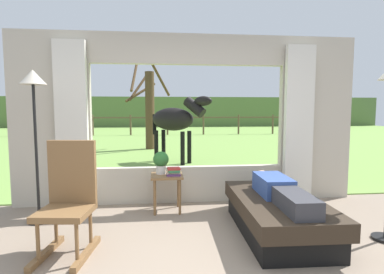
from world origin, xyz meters
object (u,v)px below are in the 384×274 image
(book_stack, at_px, (174,172))
(pasture_tree, at_px, (149,107))
(reclining_person, at_px, (279,190))
(horse, at_px, (175,120))
(rocking_chair, at_px, (69,199))
(floor_lamp_left, at_px, (34,100))
(side_table, at_px, (167,181))
(recliner_sofa, at_px, (277,215))
(potted_plant, at_px, (161,161))

(book_stack, distance_m, pasture_tree, 6.86)
(reclining_person, distance_m, book_stack, 1.47)
(horse, bearing_deg, rocking_chair, 22.55)
(pasture_tree, bearing_deg, book_stack, -85.36)
(book_stack, relative_size, horse, 0.11)
(floor_lamp_left, distance_m, horse, 4.45)
(floor_lamp_left, bearing_deg, reclining_person, -14.05)
(side_table, relative_size, horse, 0.30)
(pasture_tree, bearing_deg, recliner_sofa, -77.39)
(rocking_chair, bearing_deg, floor_lamp_left, 132.63)
(rocking_chair, distance_m, side_table, 1.52)
(side_table, distance_m, book_stack, 0.19)
(rocking_chair, xyz_separation_m, potted_plant, (0.92, 1.19, 0.16))
(reclining_person, distance_m, floor_lamp_left, 3.15)
(pasture_tree, bearing_deg, rocking_chair, -94.00)
(book_stack, height_order, pasture_tree, pasture_tree)
(side_table, xyz_separation_m, potted_plant, (-0.08, 0.06, 0.28))
(side_table, bearing_deg, potted_plant, 143.13)
(book_stack, height_order, floor_lamp_left, floor_lamp_left)
(rocking_chair, bearing_deg, pasture_tree, 93.11)
(rocking_chair, height_order, horse, horse)
(side_table, bearing_deg, reclining_person, -37.74)
(reclining_person, relative_size, potted_plant, 4.48)
(horse, bearing_deg, book_stack, 34.39)
(rocking_chair, distance_m, pasture_tree, 7.91)
(recliner_sofa, bearing_deg, horse, 103.06)
(potted_plant, bearing_deg, rocking_chair, -127.83)
(side_table, xyz_separation_m, horse, (0.31, 3.74, 0.73))
(potted_plant, distance_m, horse, 3.73)
(rocking_chair, relative_size, floor_lamp_left, 0.58)
(potted_plant, relative_size, floor_lamp_left, 0.17)
(recliner_sofa, bearing_deg, pasture_tree, 104.31)
(rocking_chair, bearing_deg, side_table, 55.49)
(recliner_sofa, distance_m, potted_plant, 1.72)
(recliner_sofa, xyz_separation_m, side_table, (-1.25, 0.92, 0.21))
(recliner_sofa, bearing_deg, floor_lamp_left, 168.60)
(potted_plant, bearing_deg, recliner_sofa, -36.31)
(rocking_chair, height_order, pasture_tree, pasture_tree)
(reclining_person, xyz_separation_m, book_stack, (-1.15, 0.90, 0.05))
(potted_plant, height_order, book_stack, potted_plant)
(floor_lamp_left, bearing_deg, side_table, 8.48)
(side_table, bearing_deg, recliner_sofa, -36.28)
(recliner_sofa, relative_size, potted_plant, 5.39)
(floor_lamp_left, bearing_deg, book_stack, 5.94)
(floor_lamp_left, bearing_deg, potted_plant, 11.05)
(potted_plant, height_order, horse, horse)
(rocking_chair, bearing_deg, reclining_person, 11.28)
(potted_plant, bearing_deg, pasture_tree, 93.24)
(recliner_sofa, height_order, rocking_chair, rocking_chair)
(pasture_tree, bearing_deg, reclining_person, -77.47)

